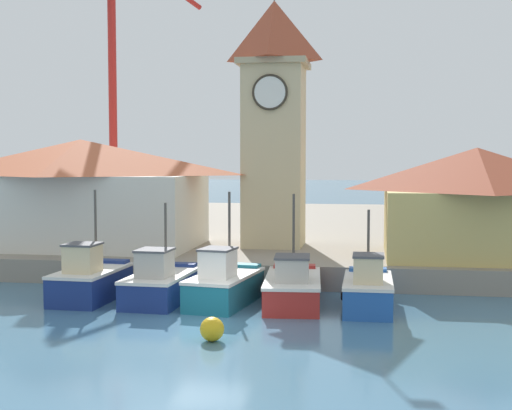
{
  "coord_description": "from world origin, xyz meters",
  "views": [
    {
      "loc": [
        5.26,
        -23.26,
        5.7
      ],
      "look_at": [
        0.2,
        8.53,
        3.5
      ],
      "focal_mm": 50.0,
      "sensor_mm": 36.0,
      "label": 1
    }
  ],
  "objects_px": {
    "fishing_boat_left_inner": "(224,285)",
    "fishing_boat_center": "(368,290)",
    "warehouse_left": "(81,192)",
    "warehouse_right": "(476,201)",
    "port_crane_near": "(116,116)",
    "mooring_buoy": "(212,329)",
    "fishing_boat_mid_left": "(293,287)",
    "clock_tower": "(274,117)",
    "fishing_boat_left_outer": "(161,283)",
    "fishing_boat_far_left": "(90,280)"
  },
  "relations": [
    {
      "from": "fishing_boat_far_left",
      "to": "clock_tower",
      "type": "distance_m",
      "value": 13.5
    },
    {
      "from": "fishing_boat_left_inner",
      "to": "clock_tower",
      "type": "height_order",
      "value": "clock_tower"
    },
    {
      "from": "fishing_boat_far_left",
      "to": "clock_tower",
      "type": "xyz_separation_m",
      "value": [
        6.04,
        9.87,
        6.94
      ]
    },
    {
      "from": "warehouse_right",
      "to": "fishing_boat_far_left",
      "type": "bearing_deg",
      "value": -155.18
    },
    {
      "from": "warehouse_left",
      "to": "mooring_buoy",
      "type": "relative_size",
      "value": 16.28
    },
    {
      "from": "warehouse_right",
      "to": "port_crane_near",
      "type": "height_order",
      "value": "port_crane_near"
    },
    {
      "from": "warehouse_left",
      "to": "mooring_buoy",
      "type": "xyz_separation_m",
      "value": [
        9.95,
        -13.69,
        -3.49
      ]
    },
    {
      "from": "port_crane_near",
      "to": "clock_tower",
      "type": "bearing_deg",
      "value": -40.08
    },
    {
      "from": "fishing_boat_center",
      "to": "fishing_boat_mid_left",
      "type": "bearing_deg",
      "value": 171.26
    },
    {
      "from": "warehouse_left",
      "to": "fishing_boat_left_outer",
      "type": "bearing_deg",
      "value": -50.84
    },
    {
      "from": "fishing_boat_left_outer",
      "to": "fishing_boat_center",
      "type": "height_order",
      "value": "fishing_boat_left_outer"
    },
    {
      "from": "fishing_boat_mid_left",
      "to": "fishing_boat_left_inner",
      "type": "bearing_deg",
      "value": -171.08
    },
    {
      "from": "fishing_boat_left_outer",
      "to": "mooring_buoy",
      "type": "relative_size",
      "value": 6.02
    },
    {
      "from": "fishing_boat_left_inner",
      "to": "mooring_buoy",
      "type": "bearing_deg",
      "value": -82.33
    },
    {
      "from": "warehouse_left",
      "to": "warehouse_right",
      "type": "relative_size",
      "value": 1.43
    },
    {
      "from": "fishing_boat_left_outer",
      "to": "port_crane_near",
      "type": "height_order",
      "value": "port_crane_near"
    },
    {
      "from": "warehouse_left",
      "to": "warehouse_right",
      "type": "height_order",
      "value": "warehouse_left"
    },
    {
      "from": "fishing_boat_mid_left",
      "to": "port_crane_near",
      "type": "distance_m",
      "value": 25.62
    },
    {
      "from": "port_crane_near",
      "to": "mooring_buoy",
      "type": "bearing_deg",
      "value": -64.2
    },
    {
      "from": "fishing_boat_mid_left",
      "to": "clock_tower",
      "type": "relative_size",
      "value": 0.37
    },
    {
      "from": "fishing_boat_center",
      "to": "fishing_boat_left_outer",
      "type": "bearing_deg",
      "value": 179.03
    },
    {
      "from": "fishing_boat_left_outer",
      "to": "warehouse_left",
      "type": "height_order",
      "value": "warehouse_left"
    },
    {
      "from": "clock_tower",
      "to": "mooring_buoy",
      "type": "distance_m",
      "value": 16.98
    },
    {
      "from": "fishing_boat_left_inner",
      "to": "mooring_buoy",
      "type": "xyz_separation_m",
      "value": [
        0.73,
        -5.39,
        -0.4
      ]
    },
    {
      "from": "fishing_boat_center",
      "to": "warehouse_left",
      "type": "bearing_deg",
      "value": 150.45
    },
    {
      "from": "fishing_boat_left_outer",
      "to": "mooring_buoy",
      "type": "xyz_separation_m",
      "value": [
        3.28,
        -5.5,
        -0.36
      ]
    },
    {
      "from": "fishing_boat_far_left",
      "to": "warehouse_right",
      "type": "distance_m",
      "value": 17.62
    },
    {
      "from": "warehouse_left",
      "to": "mooring_buoy",
      "type": "bearing_deg",
      "value": -53.99
    },
    {
      "from": "fishing_boat_mid_left",
      "to": "warehouse_left",
      "type": "relative_size",
      "value": 0.42
    },
    {
      "from": "mooring_buoy",
      "to": "clock_tower",
      "type": "bearing_deg",
      "value": 90.45
    },
    {
      "from": "fishing_boat_far_left",
      "to": "clock_tower",
      "type": "bearing_deg",
      "value": 58.56
    },
    {
      "from": "fishing_boat_left_inner",
      "to": "fishing_boat_center",
      "type": "xyz_separation_m",
      "value": [
        5.46,
        -0.03,
        -0.03
      ]
    },
    {
      "from": "clock_tower",
      "to": "mooring_buoy",
      "type": "bearing_deg",
      "value": -89.55
    },
    {
      "from": "clock_tower",
      "to": "port_crane_near",
      "type": "distance_m",
      "value": 16.05
    },
    {
      "from": "mooring_buoy",
      "to": "fishing_boat_left_inner",
      "type": "bearing_deg",
      "value": 97.67
    },
    {
      "from": "clock_tower",
      "to": "fishing_boat_center",
      "type": "bearing_deg",
      "value": -63.96
    },
    {
      "from": "clock_tower",
      "to": "fishing_boat_mid_left",
      "type": "bearing_deg",
      "value": -78.1
    },
    {
      "from": "clock_tower",
      "to": "warehouse_left",
      "type": "distance_m",
      "value": 10.69
    },
    {
      "from": "fishing_boat_center",
      "to": "mooring_buoy",
      "type": "distance_m",
      "value": 7.16
    },
    {
      "from": "fishing_boat_mid_left",
      "to": "warehouse_left",
      "type": "distance_m",
      "value": 14.57
    },
    {
      "from": "clock_tower",
      "to": "mooring_buoy",
      "type": "xyz_separation_m",
      "value": [
        0.12,
        -15.3,
        -7.37
      ]
    },
    {
      "from": "fishing_boat_far_left",
      "to": "fishing_boat_left_inner",
      "type": "relative_size",
      "value": 0.95
    },
    {
      "from": "fishing_boat_left_outer",
      "to": "warehouse_left",
      "type": "distance_m",
      "value": 11.02
    },
    {
      "from": "fishing_boat_left_outer",
      "to": "port_crane_near",
      "type": "bearing_deg",
      "value": 114.35
    },
    {
      "from": "warehouse_left",
      "to": "mooring_buoy",
      "type": "distance_m",
      "value": 17.28
    },
    {
      "from": "fishing_boat_left_outer",
      "to": "warehouse_right",
      "type": "distance_m",
      "value": 15.07
    },
    {
      "from": "fishing_boat_mid_left",
      "to": "warehouse_left",
      "type": "height_order",
      "value": "warehouse_left"
    },
    {
      "from": "fishing_boat_left_outer",
      "to": "fishing_boat_center",
      "type": "xyz_separation_m",
      "value": [
        8.01,
        -0.14,
        0.01
      ]
    },
    {
      "from": "port_crane_near",
      "to": "mooring_buoy",
      "type": "distance_m",
      "value": 29.58
    },
    {
      "from": "warehouse_left",
      "to": "fishing_boat_center",
      "type": "bearing_deg",
      "value": -29.55
    }
  ]
}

